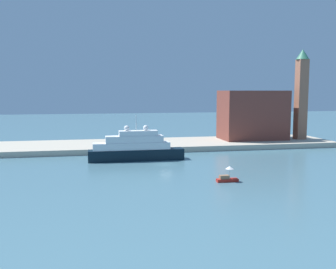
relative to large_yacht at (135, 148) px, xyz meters
name	(u,v)px	position (x,y,z in m)	size (l,w,h in m)	color
ground	(166,165)	(6.20, -6.89, -2.89)	(400.00, 400.00, 0.00)	slate
quay_dock	(149,145)	(6.20, 19.78, -2.13)	(110.00, 21.34, 1.52)	#B7AD99
large_yacht	(135,148)	(0.00, 0.00, 0.00)	(22.75, 3.68, 10.86)	black
small_motorboat	(227,177)	(14.19, -24.86, -1.93)	(3.99, 1.50, 2.89)	#B22319
harbor_building	(253,115)	(39.15, 21.58, 6.19)	(19.66, 11.73, 15.13)	brown
bell_tower	(301,92)	(53.90, 18.86, 13.37)	(3.97, 3.97, 27.73)	#9E664C
parked_car	(114,145)	(-4.49, 12.32, -0.78)	(4.59, 1.75, 1.39)	silver
person_figure	(130,144)	(-0.21, 11.49, -0.55)	(0.36, 0.36, 1.78)	#334C8C
mooring_bollard	(151,145)	(5.45, 10.79, -0.98)	(0.51, 0.51, 0.78)	black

